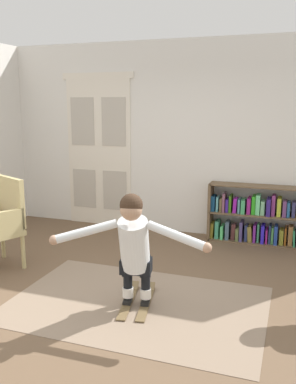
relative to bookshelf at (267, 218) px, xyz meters
name	(u,v)px	position (x,y,z in m)	size (l,w,h in m)	color
ground_plane	(126,303)	(-1.19, -2.39, -0.37)	(7.20, 7.20, 0.00)	brown
back_wall	(190,139)	(-1.19, 0.21, 1.08)	(6.00, 0.10, 2.90)	silver
double_door	(99,150)	(-2.69, 0.15, 0.86)	(1.22, 0.05, 2.45)	silver
rug	(137,304)	(-1.08, -2.37, -0.37)	(2.53, 1.68, 0.01)	gray
bookshelf	(267,218)	(0.00, 0.00, 0.00)	(1.66, 0.30, 0.84)	brown
skis_pair	(137,301)	(-1.09, -2.34, -0.35)	(0.41, 0.80, 0.07)	brown
person_skier	(134,243)	(-1.06, -2.51, 0.32)	(1.44, 0.70, 1.11)	white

